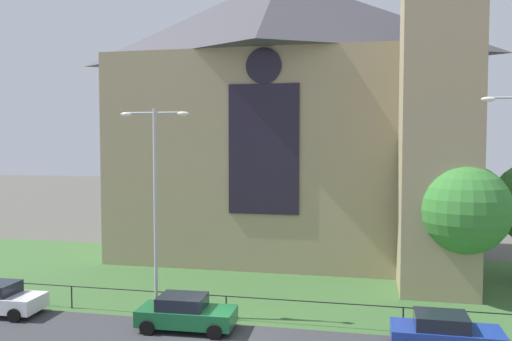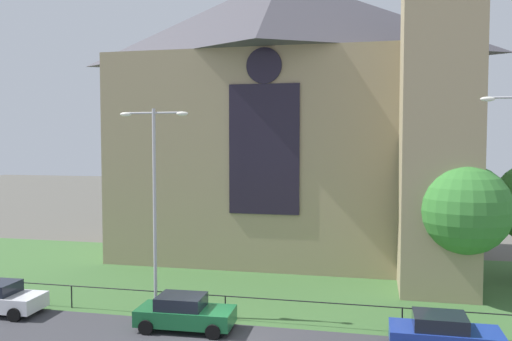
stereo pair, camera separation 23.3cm
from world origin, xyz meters
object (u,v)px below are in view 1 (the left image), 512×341
Objects in this scene: church_building at (289,112)px; streetlamp_near at (155,188)px; tree_right_near at (465,210)px; parked_car_green at (186,313)px; parked_car_blue at (445,333)px.

church_building is 15.47m from streetlamp_near.
tree_right_near is 1.65× the size of parked_car_green.
streetlamp_near is (-14.57, -5.56, 1.34)m from tree_right_near.
church_building is 3.69× the size of tree_right_near.
parked_car_green is at bearing -97.77° from church_building.
parked_car_blue is at bearing -3.16° from parked_car_green.
streetlamp_near reaches higher than tree_right_near.
parked_car_green is 1.01× the size of parked_car_blue.
tree_right_near reaches higher than parked_car_blue.
parked_car_green is (2.00, -1.51, -5.30)m from streetlamp_near.
streetlamp_near is 2.28× the size of parked_car_green.
parked_car_blue is (-1.85, -7.28, -3.96)m from tree_right_near.
church_building is 6.10× the size of parked_car_green.
church_building is at bearing 118.21° from parked_car_blue.
tree_right_near is 0.72× the size of streetlamp_near.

